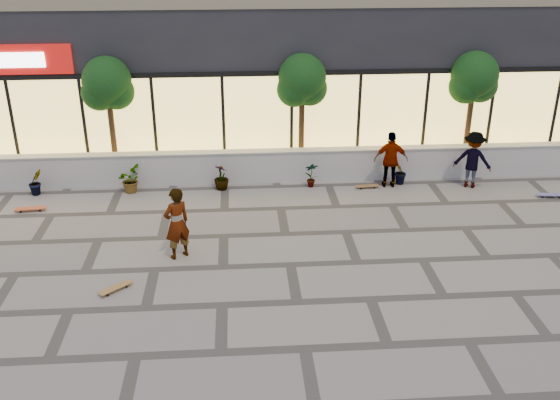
{
  "coord_description": "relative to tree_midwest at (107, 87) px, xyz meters",
  "views": [
    {
      "loc": [
        0.45,
        -11.46,
        7.6
      ],
      "look_at": [
        1.44,
        2.59,
        1.3
      ],
      "focal_mm": 40.0,
      "sensor_mm": 36.0,
      "label": 1
    }
  ],
  "objects": [
    {
      "name": "ground",
      "position": [
        3.5,
        -7.7,
        -2.99
      ],
      "size": [
        80.0,
        80.0,
        0.0
      ],
      "primitive_type": "plane",
      "color": "gray",
      "rests_on": "ground"
    },
    {
      "name": "tree_mideast",
      "position": [
        6.0,
        0.0,
        0.0
      ],
      "size": [
        1.6,
        1.5,
        3.92
      ],
      "color": "#4A311A",
      "rests_on": "ground"
    },
    {
      "name": "retail_building",
      "position": [
        3.5,
        4.79,
        1.26
      ],
      "size": [
        24.0,
        9.17,
        8.5
      ],
      "color": "black",
      "rests_on": "ground"
    },
    {
      "name": "tree_midwest",
      "position": [
        0.0,
        0.0,
        0.0
      ],
      "size": [
        1.6,
        1.5,
        3.92
      ],
      "color": "#4A311A",
      "rests_on": "ground"
    },
    {
      "name": "skater_right_near",
      "position": [
        8.64,
        -1.4,
        -2.1
      ],
      "size": [
        1.09,
        0.56,
        1.78
      ],
      "primitive_type": "imported",
      "rotation": [
        0.0,
        0.0,
        3.02
      ],
      "color": "silver",
      "rests_on": "ground"
    },
    {
      "name": "skateboard_center",
      "position": [
        1.1,
        -6.95,
        -2.91
      ],
      "size": [
        0.73,
        0.69,
        0.1
      ],
      "rotation": [
        0.0,
        0.0,
        0.73
      ],
      "color": "olive",
      "rests_on": "ground"
    },
    {
      "name": "shrub_d",
      "position": [
        3.4,
        -1.25,
        -2.58
      ],
      "size": [
        0.64,
        0.64,
        0.81
      ],
      "primitive_type": "imported",
      "rotation": [
        0.0,
        0.0,
        2.46
      ],
      "color": "#123711",
      "rests_on": "ground"
    },
    {
      "name": "shrub_c",
      "position": [
        0.6,
        -1.25,
        -2.58
      ],
      "size": [
        0.68,
        0.77,
        0.81
      ],
      "primitive_type": "imported",
      "rotation": [
        0.0,
        0.0,
        1.64
      ],
      "color": "#123711",
      "rests_on": "ground"
    },
    {
      "name": "skater_center",
      "position": [
        2.41,
        -5.47,
        -2.07
      ],
      "size": [
        0.8,
        0.74,
        1.84
      ],
      "primitive_type": "imported",
      "rotation": [
        0.0,
        0.0,
        3.73
      ],
      "color": "silver",
      "rests_on": "ground"
    },
    {
      "name": "skater_right_far",
      "position": [
        11.16,
        -1.58,
        -2.09
      ],
      "size": [
        1.33,
        1.11,
        1.78
      ],
      "primitive_type": "imported",
      "rotation": [
        0.0,
        0.0,
        2.67
      ],
      "color": "maroon",
      "rests_on": "ground"
    },
    {
      "name": "shrub_e",
      "position": [
        6.2,
        -1.25,
        -2.58
      ],
      "size": [
        0.46,
        0.35,
        0.81
      ],
      "primitive_type": "imported",
      "rotation": [
        0.0,
        0.0,
        3.28
      ],
      "color": "#123711",
      "rests_on": "ground"
    },
    {
      "name": "shrub_f",
      "position": [
        9.0,
        -1.25,
        -2.58
      ],
      "size": [
        0.55,
        0.57,
        0.81
      ],
      "primitive_type": "imported",
      "rotation": [
        0.0,
        0.0,
        4.1
      ],
      "color": "#123711",
      "rests_on": "ground"
    },
    {
      "name": "shrub_b",
      "position": [
        -2.2,
        -1.25,
        -2.58
      ],
      "size": [
        0.57,
        0.57,
        0.81
      ],
      "primitive_type": "imported",
      "rotation": [
        0.0,
        0.0,
        0.82
      ],
      "color": "#123711",
      "rests_on": "ground"
    },
    {
      "name": "tree_east",
      "position": [
        11.5,
        0.0,
        0.0
      ],
      "size": [
        1.6,
        1.5,
        3.92
      ],
      "color": "#4A311A",
      "rests_on": "ground"
    },
    {
      "name": "skateboard_right_far",
      "position": [
        13.3,
        -2.58,
        -2.91
      ],
      "size": [
        0.82,
        0.29,
        0.1
      ],
      "rotation": [
        0.0,
        0.0,
        -0.1
      ],
      "color": "#585399",
      "rests_on": "ground"
    },
    {
      "name": "planter_wall",
      "position": [
        3.5,
        -0.7,
        -2.46
      ],
      "size": [
        22.0,
        0.42,
        1.04
      ],
      "color": "silver",
      "rests_on": "ground"
    },
    {
      "name": "skateboard_left",
      "position": [
        -2.05,
        -2.49,
        -2.9
      ],
      "size": [
        0.87,
        0.3,
        0.1
      ],
      "rotation": [
        0.0,
        0.0,
        0.1
      ],
      "color": "#C14924",
      "rests_on": "ground"
    },
    {
      "name": "skateboard_right_near",
      "position": [
        7.93,
        -1.5,
        -2.91
      ],
      "size": [
        0.73,
        0.24,
        0.09
      ],
      "rotation": [
        0.0,
        0.0,
        0.07
      ],
      "color": "brown",
      "rests_on": "ground"
    }
  ]
}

